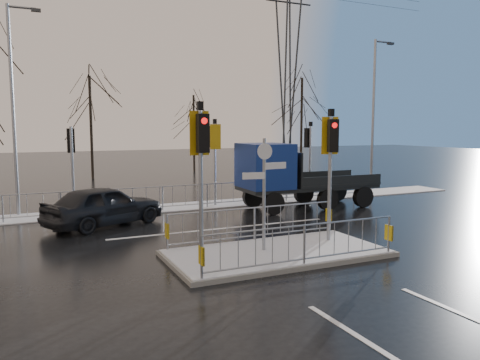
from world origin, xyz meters
name	(u,v)px	position (x,y,z in m)	size (l,w,h in m)	color
ground	(277,256)	(0.00, 0.00, 0.00)	(120.00, 120.00, 0.00)	black
snow_verge	(181,207)	(0.00, 8.60, 0.02)	(30.00, 2.00, 0.04)	white
lane_markings	(283,259)	(0.00, -0.33, 0.00)	(8.00, 11.38, 0.01)	silver
traffic_island	(276,242)	(-0.01, 0.01, 0.39)	(6.00, 3.04, 4.15)	slate
far_kerb_fixtures	(191,185)	(0.29, 8.09, 1.02)	(18.00, 0.65, 3.83)	gray
car_far_lane	(104,206)	(-3.68, 5.99, 0.73)	(1.73, 4.31, 1.47)	black
flatbed_truck	(283,174)	(3.82, 6.28, 1.51)	(6.16, 2.38, 2.83)	black
tree_far_a	(90,107)	(-2.00, 22.00, 4.82)	(3.75, 3.75, 7.08)	black
tree_far_b	(194,118)	(6.00, 24.00, 4.18)	(3.25, 3.25, 6.14)	black
tree_far_c	(302,106)	(14.00, 21.00, 5.15)	(4.00, 4.00, 7.55)	black
street_lamp_right	(374,110)	(10.57, 8.50, 4.39)	(1.25, 0.18, 8.00)	gray
street_lamp_left	(15,102)	(-6.43, 9.50, 4.49)	(1.25, 0.18, 8.20)	gray
pylon_wires	(278,50)	(16.88, 30.00, 11.03)	(70.00, 2.38, 19.97)	#2D3033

